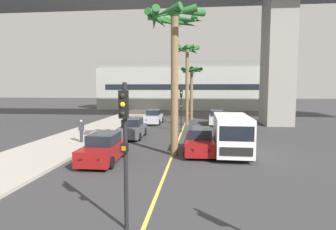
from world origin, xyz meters
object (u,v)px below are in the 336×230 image
object	(u,v)px
car_queue_fourth	(104,149)
car_queue_front	(217,118)
traffic_light_median_near	(125,136)
delivery_van	(232,133)
car_queue_second	(154,117)
palm_tree_near_median	(192,77)
palm_tree_mid_median	(175,37)
traffic_light_median_far	(181,102)
palm_tree_far_median	(187,60)
car_queue_fifth	(199,142)
pedestrian_mid_block	(81,130)
car_queue_third	(132,129)

from	to	relation	value
car_queue_fourth	car_queue_front	bearing A→B (deg)	66.92
car_queue_front	traffic_light_median_near	size ratio (longest dim) A/B	0.99
delivery_van	car_queue_second	bearing A→B (deg)	116.46
palm_tree_near_median	traffic_light_median_near	bearing A→B (deg)	-92.16
palm_tree_near_median	palm_tree_mid_median	bearing A→B (deg)	-91.45
car_queue_second	traffic_light_median_far	world-z (taller)	traffic_light_median_far
palm_tree_near_median	palm_tree_far_median	bearing A→B (deg)	-93.16
traffic_light_median_near	palm_tree_mid_median	size ratio (longest dim) A/B	0.49
car_queue_front	palm_tree_near_median	xyz separation A→B (m)	(-2.93, 4.57, 4.64)
palm_tree_far_median	car_queue_fifth	bearing A→B (deg)	-84.28
traffic_light_median_far	palm_tree_near_median	bearing A→B (deg)	86.39
traffic_light_median_far	pedestrian_mid_block	distance (m)	9.54
palm_tree_far_median	car_queue_third	bearing A→B (deg)	-116.46
car_queue_second	palm_tree_mid_median	world-z (taller)	palm_tree_mid_median
delivery_van	palm_tree_far_median	bearing A→B (deg)	103.92
car_queue_fifth	car_queue_third	bearing A→B (deg)	137.36
car_queue_front	car_queue_fifth	size ratio (longest dim) A/B	1.01
car_queue_fifth	pedestrian_mid_block	distance (m)	8.67
car_queue_third	palm_tree_near_median	distance (m)	15.15
palm_tree_mid_median	palm_tree_far_median	world-z (taller)	palm_tree_far_median
car_queue_third	delivery_van	world-z (taller)	delivery_van
car_queue_front	palm_tree_near_median	bearing A→B (deg)	122.71
traffic_light_median_near	car_queue_front	bearing A→B (deg)	80.52
car_queue_third	palm_tree_mid_median	size ratio (longest dim) A/B	0.48
palm_tree_near_median	delivery_van	bearing A→B (deg)	-81.00
car_queue_third	delivery_van	bearing A→B (deg)	-34.00
car_queue_fourth	traffic_light_median_far	size ratio (longest dim) A/B	0.98
car_queue_third	traffic_light_median_near	size ratio (longest dim) A/B	0.99
pedestrian_mid_block	car_queue_second	bearing A→B (deg)	75.11
car_queue_fourth	traffic_light_median_near	xyz separation A→B (m)	(3.13, -7.24, 1.99)
car_queue_front	traffic_light_median_far	world-z (taller)	traffic_light_median_far
car_queue_third	car_queue_fifth	bearing A→B (deg)	-42.64
car_queue_fourth	palm_tree_near_median	xyz separation A→B (m)	(4.21, 21.33, 4.64)
car_queue_front	palm_tree_far_median	xyz separation A→B (m)	(-3.24, -0.96, 6.27)
car_queue_third	palm_tree_far_median	size ratio (longest dim) A/B	0.48
car_queue_fifth	palm_tree_far_median	distance (m)	14.66
delivery_van	pedestrian_mid_block	bearing A→B (deg)	169.42
car_queue_fifth	traffic_light_median_far	xyz separation A→B (m)	(-1.66, 8.46, 1.99)
traffic_light_median_near	car_queue_fifth	bearing A→B (deg)	78.01
car_queue_front	palm_tree_far_median	bearing A→B (deg)	-163.50
car_queue_third	palm_tree_near_median	bearing A→B (deg)	72.27
car_queue_second	delivery_van	world-z (taller)	delivery_van
car_queue_front	pedestrian_mid_block	distance (m)	15.99
palm_tree_far_median	pedestrian_mid_block	bearing A→B (deg)	-122.37
car_queue_front	car_queue_second	size ratio (longest dim) A/B	1.01
car_queue_front	delivery_van	distance (m)	14.14
palm_tree_near_median	car_queue_second	bearing A→B (deg)	-133.13
car_queue_fifth	traffic_light_median_far	size ratio (longest dim) A/B	0.98
car_queue_fourth	palm_tree_far_median	xyz separation A→B (m)	(3.91, 15.80, 6.27)
car_queue_fifth	pedestrian_mid_block	xyz separation A→B (m)	(-8.44, 1.96, 0.28)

